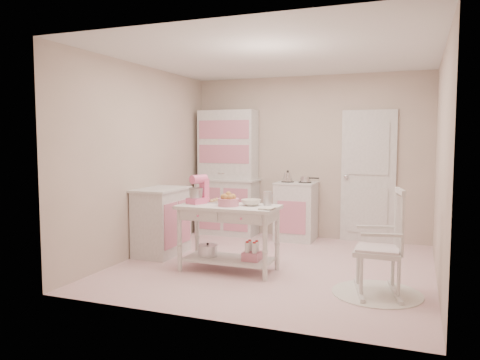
% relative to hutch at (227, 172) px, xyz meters
% --- Properties ---
extents(room_shell, '(3.84, 3.84, 2.62)m').
position_rel_hutch_xyz_m(room_shell, '(1.32, -1.66, 0.61)').
color(room_shell, '#CF8188').
rests_on(room_shell, ground).
extents(door, '(0.82, 0.05, 2.04)m').
position_rel_hutch_xyz_m(door, '(2.27, 0.21, -0.02)').
color(door, white).
rests_on(door, ground).
extents(hutch, '(1.06, 0.50, 2.08)m').
position_rel_hutch_xyz_m(hutch, '(0.00, 0.00, 0.00)').
color(hutch, white).
rests_on(hutch, ground).
extents(stove, '(0.62, 0.57, 0.92)m').
position_rel_hutch_xyz_m(stove, '(1.20, -0.05, -0.58)').
color(stove, white).
rests_on(stove, ground).
extents(base_cabinet, '(0.54, 0.84, 0.92)m').
position_rel_hutch_xyz_m(base_cabinet, '(-0.31, -1.63, -0.58)').
color(base_cabinet, white).
rests_on(base_cabinet, ground).
extents(lace_rug, '(0.92, 0.92, 0.01)m').
position_rel_hutch_xyz_m(lace_rug, '(2.63, -2.31, -1.03)').
color(lace_rug, white).
rests_on(lace_rug, ground).
extents(rocking_chair, '(0.62, 0.81, 1.10)m').
position_rel_hutch_xyz_m(rocking_chair, '(2.63, -2.31, -0.49)').
color(rocking_chair, white).
rests_on(rocking_chair, ground).
extents(work_table, '(1.20, 0.60, 0.80)m').
position_rel_hutch_xyz_m(work_table, '(0.87, -2.06, -0.64)').
color(work_table, white).
rests_on(work_table, ground).
extents(stand_mixer, '(0.29, 0.33, 0.34)m').
position_rel_hutch_xyz_m(stand_mixer, '(0.45, -2.04, -0.07)').
color(stand_mixer, pink).
rests_on(stand_mixer, work_table).
extents(cookie_tray, '(0.34, 0.24, 0.02)m').
position_rel_hutch_xyz_m(cookie_tray, '(0.72, -1.88, -0.23)').
color(cookie_tray, silver).
rests_on(cookie_tray, work_table).
extents(bread_basket, '(0.25, 0.25, 0.09)m').
position_rel_hutch_xyz_m(bread_basket, '(0.89, -2.11, -0.19)').
color(bread_basket, pink).
rests_on(bread_basket, work_table).
extents(mixing_bowl, '(0.24, 0.24, 0.07)m').
position_rel_hutch_xyz_m(mixing_bowl, '(1.13, -1.98, -0.20)').
color(mixing_bowl, silver).
rests_on(mixing_bowl, work_table).
extents(metal_pitcher, '(0.10, 0.10, 0.17)m').
position_rel_hutch_xyz_m(metal_pitcher, '(1.31, -1.90, -0.16)').
color(metal_pitcher, silver).
rests_on(metal_pitcher, work_table).
extents(recipe_book, '(0.16, 0.21, 0.02)m').
position_rel_hutch_xyz_m(recipe_book, '(1.32, -2.18, -0.23)').
color(recipe_book, silver).
rests_on(recipe_book, work_table).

